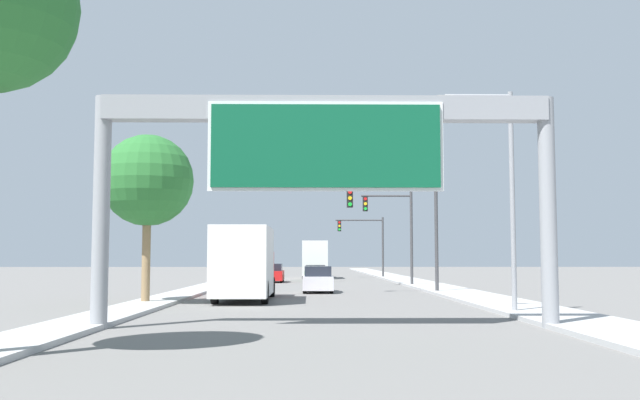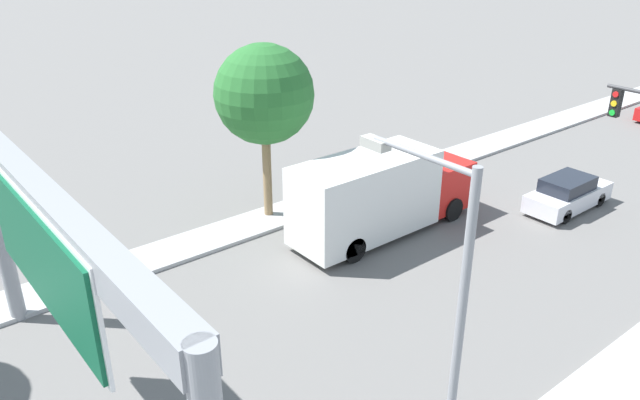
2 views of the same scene
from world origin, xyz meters
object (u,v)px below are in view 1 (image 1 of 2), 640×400
Objects in this scene: traffic_light_mid_block at (396,223)px; palm_tree_background at (148,181)px; sign_gantry at (326,146)px; truck_box_primary at (245,264)px; traffic_light_far_intersection at (367,236)px; car_far_left at (315,273)px; traffic_light_near_intersection at (405,217)px; truck_box_secondary at (315,260)px; street_lamp_right at (502,180)px; car_mid_left at (318,280)px; car_mid_right at (273,274)px.

palm_tree_background reaches higher than traffic_light_mid_block.
truck_box_primary is (-3.50, 13.17, -3.51)m from sign_gantry.
traffic_light_far_intersection is at bearing 84.07° from sign_gantry.
car_far_left is (0.00, 41.46, -4.58)m from sign_gantry.
traffic_light_near_intersection reaches higher than truck_box_primary.
sign_gantry is at bearing -95.93° from traffic_light_far_intersection.
traffic_light_far_intersection reaches higher than car_far_left.
truck_box_secondary is 39.60m from palm_tree_background.
street_lamp_right is at bearing -81.66° from truck_box_secondary.
traffic_light_mid_block is (9.17, 16.93, 2.70)m from truck_box_primary.
traffic_light_far_intersection is (5.20, 50.10, -1.14)m from sign_gantry.
traffic_light_far_intersection is (5.20, 0.83, 2.28)m from truck_box_secondary.
car_mid_left is 11.17m from traffic_light_mid_block.
palm_tree_background is at bearing -107.85° from traffic_light_far_intersection.
traffic_light_mid_block is at bearing 55.95° from palm_tree_background.
traffic_light_mid_block is (5.67, 8.88, 3.72)m from car_mid_left.
sign_gantry is at bearing -100.67° from traffic_light_mid_block.
traffic_light_near_intersection reaches higher than car_mid_left.
traffic_light_mid_block reaches higher than traffic_light_far_intersection.
truck_box_secondary is (3.50, 11.19, 1.10)m from car_mid_right.
street_lamp_right is at bearing -79.90° from car_far_left.
sign_gantry reaches higher than truck_box_secondary.
street_lamp_right reaches higher than car_far_left.
car_mid_right is 24.92m from truck_box_primary.
traffic_light_near_intersection is 10.02m from traffic_light_mid_block.
traffic_light_far_intersection is (5.20, 28.88, 3.38)m from car_mid_left.
street_lamp_right is (6.48, -16.14, 4.10)m from car_mid_left.
car_far_left is at bearing 103.15° from traffic_light_near_intersection.
truck_box_primary is 1.34× the size of traffic_light_near_intersection.
street_lamp_right is (1.49, -15.01, 0.51)m from traffic_light_near_intersection.
traffic_light_near_intersection reaches higher than car_far_left.
sign_gantry is 12.97m from palm_tree_background.
traffic_light_mid_block is at bearing -73.51° from truck_box_secondary.
car_mid_left is 0.55× the size of street_lamp_right.
car_far_left is 0.58× the size of street_lamp_right.
truck_box_secondary is at bearing 90.00° from sign_gantry.
car_mid_right is 0.75× the size of traffic_light_far_intersection.
truck_box_primary is at bearing -140.78° from traffic_light_near_intersection.
traffic_light_near_intersection is at bearing -64.72° from car_mid_right.
traffic_light_mid_block is at bearing 86.08° from traffic_light_near_intersection.
traffic_light_mid_block is (0.68, 10.00, 0.13)m from traffic_light_near_intersection.
traffic_light_far_intersection reaches higher than truck_box_primary.
sign_gantry is 50.38m from traffic_light_far_intersection.
truck_box_primary is 1.40× the size of traffic_light_far_intersection.
truck_box_primary is at bearing 104.88° from sign_gantry.
car_mid_right is 0.61× the size of palm_tree_background.
truck_box_primary is 1.14× the size of palm_tree_background.
palm_tree_background reaches higher than car_mid_right.
traffic_light_mid_block is at bearing 79.33° from sign_gantry.
traffic_light_far_intersection is (8.70, 36.93, 2.37)m from truck_box_primary.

